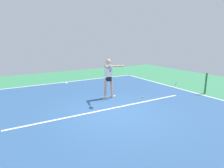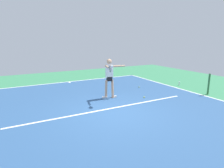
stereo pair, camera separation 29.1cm
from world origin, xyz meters
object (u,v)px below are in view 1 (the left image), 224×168
at_px(net_post, 206,83).
at_px(tennis_player, 109,75).
at_px(tennis_ball_by_sideline, 143,97).
at_px(tennis_ball_near_service_line, 137,87).
at_px(water_bottle, 176,83).

distance_m(net_post, tennis_player, 5.03).
relative_size(tennis_player, tennis_ball_by_sideline, 28.18).
relative_size(tennis_ball_near_service_line, water_bottle, 0.30).
xyz_separation_m(tennis_ball_by_sideline, water_bottle, (-3.52, -1.11, 0.08)).
bearing_deg(tennis_player, net_post, 173.24).
distance_m(tennis_ball_by_sideline, water_bottle, 3.69).
xyz_separation_m(tennis_ball_near_service_line, tennis_ball_by_sideline, (0.98, 1.76, 0.00)).
relative_size(tennis_player, water_bottle, 8.45).
distance_m(tennis_player, tennis_ball_by_sideline, 1.96).
distance_m(tennis_ball_near_service_line, water_bottle, 2.62).
relative_size(tennis_ball_by_sideline, water_bottle, 0.30).
height_order(net_post, water_bottle, net_post).
height_order(tennis_ball_by_sideline, water_bottle, water_bottle).
height_order(tennis_player, water_bottle, tennis_player).
bearing_deg(tennis_ball_by_sideline, tennis_player, -28.28).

